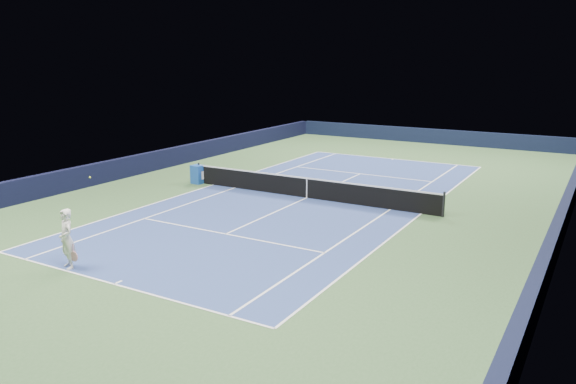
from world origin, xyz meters
The scene contains 19 objects.
ground centered at (0.00, 0.00, 0.00)m, with size 40.00×40.00×0.00m, color #36562E.
wall_far centered at (0.00, 19.82, 0.55)m, with size 22.00×0.35×1.10m, color black.
wall_right centered at (10.82, 0.00, 0.55)m, with size 0.35×40.00×1.10m, color black.
wall_left centered at (-10.82, 0.00, 0.55)m, with size 0.35×40.00×1.10m, color black.
court_surface centered at (0.00, 0.00, 0.00)m, with size 10.97×23.77×0.01m, color navy.
baseline_far centered at (0.00, 11.88, 0.01)m, with size 10.97×0.08×0.00m, color white.
baseline_near centered at (0.00, -11.88, 0.01)m, with size 10.97×0.08×0.00m, color white.
sideline_doubles_right centered at (5.49, 0.00, 0.01)m, with size 0.08×23.77×0.00m, color white.
sideline_doubles_left centered at (-5.49, 0.00, 0.01)m, with size 0.08×23.77×0.00m, color white.
sideline_singles_right centered at (4.12, 0.00, 0.01)m, with size 0.08×23.77×0.00m, color white.
sideline_singles_left centered at (-4.12, 0.00, 0.01)m, with size 0.08×23.77×0.00m, color white.
service_line_far centered at (0.00, 6.40, 0.01)m, with size 8.23×0.08×0.00m, color white.
service_line_near centered at (0.00, -6.40, 0.01)m, with size 8.23×0.08×0.00m, color white.
center_service_line centered at (0.00, 0.00, 0.01)m, with size 0.08×12.80×0.00m, color white.
center_mark_far centered at (0.00, 11.73, 0.01)m, with size 0.08×0.30×0.00m, color white.
center_mark_near centered at (0.00, -11.73, 0.01)m, with size 0.08×0.30×0.00m, color white.
tennis_net centered at (0.00, 0.00, 0.50)m, with size 12.90×0.10×1.07m.
sponsor_cube centered at (-6.40, -0.12, 0.48)m, with size 0.65×0.59×0.97m.
tennis_player centered at (-2.22, -11.65, 0.95)m, with size 0.89×1.37×2.76m.
Camera 1 is at (12.03, -22.54, 6.46)m, focal length 35.00 mm.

